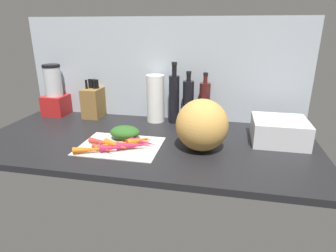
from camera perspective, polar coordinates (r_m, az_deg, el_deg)
name	(u,v)px	position (r cm, az deg, el deg)	size (l,w,h in cm)	color
ground_plane	(146,142)	(146.58, -4.39, -3.16)	(170.00, 80.00, 3.00)	black
wall_back	(162,69)	(174.33, -1.13, 11.32)	(170.00, 3.00, 60.00)	#ADB7C1
cutting_board	(120,146)	(138.70, -9.57, -3.90)	(38.48, 29.26, 0.80)	beige
carrot_0	(140,141)	(138.32, -5.66, -3.05)	(2.43, 2.43, 11.02)	orange
carrot_1	(141,142)	(137.46, -5.43, -3.13)	(2.69, 2.69, 17.79)	#B2264C
carrot_2	(117,143)	(137.64, -10.26, -3.44)	(2.27, 2.27, 16.06)	red
carrot_3	(116,145)	(134.14, -10.40, -3.78)	(3.54, 3.54, 13.67)	orange
carrot_4	(92,149)	(132.56, -15.06, -4.57)	(3.01, 3.01, 16.62)	orange
carrot_5	(111,148)	(131.56, -11.36, -4.34)	(3.47, 3.47, 10.13)	#B2264C
carrot_6	(130,145)	(135.11, -7.58, -3.79)	(2.04, 2.04, 11.94)	orange
carrot_7	(134,145)	(132.69, -6.86, -3.86)	(3.50, 3.50, 16.10)	#B2264C
carrot_8	(139,139)	(141.24, -5.83, -2.64)	(2.08, 2.08, 17.07)	#B2264C
carrot_9	(103,149)	(132.53, -12.85, -4.51)	(2.44, 2.44, 12.82)	red
carrot_10	(111,144)	(137.40, -11.35, -3.58)	(2.13, 2.13, 16.04)	orange
carrot_11	(139,140)	(137.77, -5.93, -2.90)	(3.58, 3.58, 12.38)	orange
carrot_12	(104,142)	(139.51, -12.70, -3.23)	(2.54, 2.54, 16.93)	red
carrot_greens_pile	(125,132)	(144.89, -8.69, -1.26)	(15.25, 11.73, 6.45)	#2D6023
winter_squash	(202,125)	(130.34, 6.84, 0.19)	(24.01, 23.38, 24.12)	gold
knife_block	(94,102)	(185.44, -14.70, 4.73)	(10.64, 15.45, 23.70)	olive
blender_appliance	(55,94)	(196.36, -21.85, 6.08)	(14.07, 14.07, 32.32)	red
paper_towel_roll	(156,99)	(169.35, -2.52, 5.53)	(10.55, 10.55, 27.97)	white
bottle_0	(174,98)	(166.62, 1.23, 5.67)	(6.16, 6.16, 35.70)	black
bottle_1	(188,102)	(165.93, 4.07, 4.92)	(6.39, 6.39, 30.81)	black
bottle_2	(204,103)	(166.88, 7.34, 4.68)	(6.34, 6.34, 30.05)	#471919
dish_rack	(279,131)	(150.42, 21.46, -0.90)	(25.84, 24.13, 11.77)	silver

